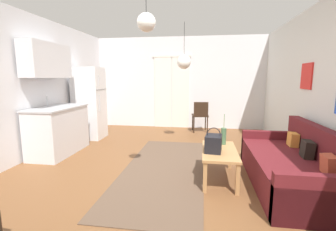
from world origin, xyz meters
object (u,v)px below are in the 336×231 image
(accent_chair, at_px, (200,114))
(handbag, at_px, (213,143))
(refrigerator, at_px, (89,103))
(pendant_lamp_far, at_px, (184,62))
(couch, at_px, (294,168))
(pendant_lamp_near, at_px, (146,22))
(bamboo_vase, at_px, (224,136))
(coffee_table, at_px, (219,154))

(accent_chair, bearing_deg, handbag, 85.74)
(refrigerator, xyz_separation_m, pendant_lamp_far, (2.29, -0.18, 0.94))
(couch, relative_size, pendant_lamp_near, 3.33)
(refrigerator, distance_m, accent_chair, 2.86)
(handbag, relative_size, accent_chair, 0.42)
(bamboo_vase, xyz_separation_m, refrigerator, (-3.04, 1.69, 0.28))
(refrigerator, relative_size, pendant_lamp_far, 1.77)
(handbag, relative_size, pendant_lamp_near, 0.58)
(pendant_lamp_near, bearing_deg, coffee_table, 24.33)
(couch, relative_size, refrigerator, 1.17)
(handbag, bearing_deg, pendant_lamp_near, -158.65)
(refrigerator, bearing_deg, couch, -27.54)
(accent_chair, xyz_separation_m, pendant_lamp_far, (-0.36, -1.21, 1.32))
(couch, distance_m, handbag, 1.13)
(couch, distance_m, coffee_table, 1.01)
(accent_chair, bearing_deg, pendant_lamp_far, 65.21)
(coffee_table, height_order, pendant_lamp_near, pendant_lamp_near)
(coffee_table, distance_m, refrigerator, 3.60)
(coffee_table, relative_size, bamboo_vase, 2.05)
(accent_chair, height_order, pendant_lamp_far, pendant_lamp_far)
(refrigerator, bearing_deg, bamboo_vase, -28.98)
(accent_chair, relative_size, pendant_lamp_near, 1.38)
(refrigerator, xyz_separation_m, pendant_lamp_near, (2.01, -2.42, 1.28))
(coffee_table, height_order, accent_chair, accent_chair)
(handbag, xyz_separation_m, refrigerator, (-2.87, 2.08, 0.29))
(handbag, distance_m, refrigerator, 3.56)
(handbag, bearing_deg, coffee_table, 45.24)
(accent_chair, bearing_deg, coffee_table, 87.66)
(refrigerator, relative_size, pendant_lamp_near, 2.85)
(accent_chair, distance_m, pendant_lamp_near, 3.87)
(coffee_table, relative_size, pendant_lamp_far, 1.01)
(bamboo_vase, xyz_separation_m, accent_chair, (-0.39, 2.71, -0.09))
(coffee_table, relative_size, refrigerator, 0.57)
(couch, distance_m, pendant_lamp_far, 2.95)
(couch, xyz_separation_m, accent_chair, (-1.32, 3.09, 0.22))
(coffee_table, relative_size, pendant_lamp_near, 1.63)
(bamboo_vase, bearing_deg, refrigerator, 151.02)
(handbag, bearing_deg, bamboo_vase, 66.95)
(couch, height_order, refrigerator, refrigerator)
(handbag, bearing_deg, couch, 0.91)
(couch, bearing_deg, accent_chair, 113.04)
(coffee_table, xyz_separation_m, pendant_lamp_near, (-0.95, -0.43, 1.75))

